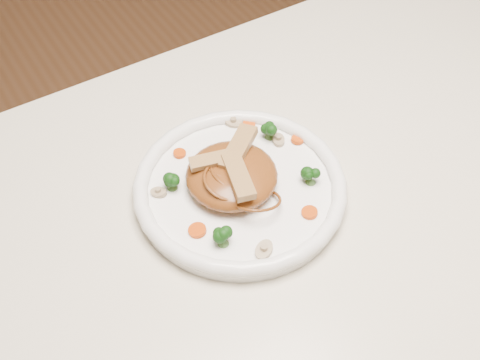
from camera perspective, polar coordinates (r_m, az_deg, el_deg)
table at (r=0.87m, az=5.88°, el=-7.50°), size 1.20×0.80×0.75m
plate at (r=0.80m, az=0.00°, el=-1.03°), size 0.34×0.34×0.02m
noodle_mound at (r=0.79m, az=-0.78°, el=0.44°), size 0.15×0.15×0.04m
chicken_a at (r=0.79m, az=-0.14°, el=2.97°), size 0.07×0.06×0.01m
chicken_b at (r=0.78m, az=-2.54°, el=1.86°), size 0.06×0.03×0.01m
chicken_c at (r=0.76m, az=-0.15°, el=0.37°), size 0.04×0.08×0.01m
broccoli_0 at (r=0.85m, az=2.78°, el=4.77°), size 0.04×0.04×0.03m
broccoli_1 at (r=0.79m, az=-6.32°, el=-0.05°), size 0.03×0.03×0.03m
broccoli_2 at (r=0.73m, az=-1.57°, el=-5.24°), size 0.03×0.03×0.03m
broccoli_3 at (r=0.80m, az=6.60°, el=0.47°), size 0.03×0.03×0.03m
carrot_0 at (r=0.87m, az=0.82°, el=5.12°), size 0.02×0.02×0.00m
carrot_1 at (r=0.75m, az=-3.96°, el=-4.64°), size 0.02×0.02×0.00m
carrot_2 at (r=0.86m, az=5.31°, el=3.71°), size 0.02×0.02×0.00m
carrot_3 at (r=0.84m, az=-5.59°, el=2.45°), size 0.02×0.02×0.00m
carrot_4 at (r=0.77m, az=6.41°, el=-2.99°), size 0.03×0.03×0.00m
mushroom_0 at (r=0.74m, az=2.22°, el=-6.45°), size 0.04×0.04×0.01m
mushroom_1 at (r=0.85m, az=3.57°, el=3.68°), size 0.03×0.03×0.01m
mushroom_2 at (r=0.80m, az=-7.50°, el=-1.15°), size 0.03×0.03×0.01m
mushroom_3 at (r=0.88m, az=-0.62°, el=5.33°), size 0.04×0.04×0.01m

